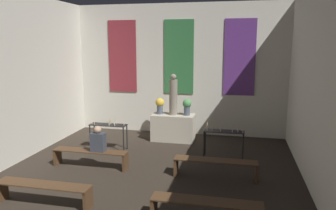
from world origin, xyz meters
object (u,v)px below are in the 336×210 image
(altar, at_px, (173,127))
(candle_rack_left, at_px, (108,128))
(pew_third_left, at_px, (43,190))
(pew_third_right, at_px, (206,207))
(candle_rack_right, at_px, (224,135))
(pew_back_left, at_px, (90,155))
(flower_vase_right, at_px, (187,106))
(person_seated, at_px, (98,140))
(statue, at_px, (173,96))
(flower_vase_left, at_px, (160,105))
(pew_back_right, at_px, (215,165))

(altar, xyz_separation_m, candle_rack_left, (-1.72, -1.36, 0.22))
(pew_third_left, height_order, pew_third_right, same)
(candle_rack_right, xyz_separation_m, pew_back_left, (-3.33, -1.48, -0.32))
(candle_rack_left, bearing_deg, flower_vase_right, 32.09)
(pew_back_left, bearing_deg, pew_third_left, -90.00)
(pew_third_right, bearing_deg, pew_third_left, 180.00)
(candle_rack_right, xyz_separation_m, pew_third_left, (-3.33, -3.58, -0.32))
(pew_third_right, xyz_separation_m, person_seated, (-2.99, 2.10, 0.41))
(statue, relative_size, candle_rack_right, 1.19)
(flower_vase_left, height_order, pew_back_right, flower_vase_left)
(statue, bearing_deg, pew_third_right, -71.96)
(pew_back_left, bearing_deg, candle_rack_left, 94.23)
(candle_rack_right, bearing_deg, pew_third_left, -132.92)
(pew_back_left, relative_size, pew_back_right, 1.00)
(altar, bearing_deg, flower_vase_left, 180.00)
(statue, relative_size, pew_back_left, 0.68)
(candle_rack_right, bearing_deg, pew_back_left, -156.08)
(pew_back_left, distance_m, pew_back_right, 3.22)
(flower_vase_left, bearing_deg, person_seated, -108.08)
(pew_third_right, bearing_deg, candle_rack_left, 132.92)
(statue, xyz_separation_m, pew_back_right, (1.61, -2.84, -1.17))
(pew_third_right, bearing_deg, flower_vase_left, 112.66)
(statue, distance_m, candle_rack_right, 2.35)
(candle_rack_left, xyz_separation_m, candle_rack_right, (3.44, 0.00, 0.00))
(flower_vase_right, relative_size, pew_third_left, 0.27)
(altar, relative_size, statue, 1.04)
(flower_vase_left, distance_m, flower_vase_right, 0.91)
(altar, relative_size, pew_back_right, 0.71)
(person_seated, bearing_deg, pew_back_right, 0.00)
(altar, distance_m, flower_vase_left, 0.87)
(candle_rack_right, relative_size, pew_back_left, 0.57)
(altar, xyz_separation_m, pew_back_left, (-1.61, -2.84, -0.10))
(candle_rack_right, bearing_deg, person_seated, -154.52)
(pew_back_left, bearing_deg, pew_third_right, -33.16)
(flower_vase_right, bearing_deg, pew_third_left, -112.66)
(flower_vase_left, relative_size, pew_back_right, 0.27)
(flower_vase_right, bearing_deg, pew_third_right, -76.83)
(flower_vase_right, height_order, candle_rack_right, flower_vase_right)
(pew_third_right, distance_m, pew_back_right, 2.10)
(flower_vase_right, relative_size, person_seated, 0.80)
(pew_third_left, xyz_separation_m, pew_back_left, (0.00, 2.10, 0.00))
(candle_rack_left, relative_size, pew_back_left, 0.57)
(person_seated, bearing_deg, statue, 64.07)
(candle_rack_right, relative_size, person_seated, 1.69)
(altar, distance_m, pew_third_left, 5.20)
(flower_vase_left, bearing_deg, candle_rack_right, -32.03)
(person_seated, bearing_deg, candle_rack_right, 25.48)
(candle_rack_left, height_order, pew_back_right, candle_rack_left)
(candle_rack_left, bearing_deg, person_seated, -77.05)
(altar, bearing_deg, pew_back_right, -60.43)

